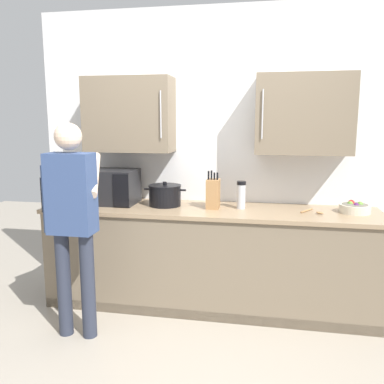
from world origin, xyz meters
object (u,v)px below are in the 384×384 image
(stock_pot, at_px, (165,195))
(person_figure, at_px, (72,213))
(thermos_flask, at_px, (241,195))
(microwave_oven, at_px, (106,187))
(wooden_spoon, at_px, (314,212))
(fruit_bowl, at_px, (355,208))
(knife_block, at_px, (213,194))

(stock_pot, xyz_separation_m, person_figure, (-0.53, -0.75, -0.01))
(person_figure, bearing_deg, thermos_flask, 31.58)
(microwave_oven, distance_m, stock_pot, 0.57)
(wooden_spoon, distance_m, person_figure, 1.96)
(fruit_bowl, bearing_deg, stock_pot, -179.33)
(fruit_bowl, bearing_deg, thermos_flask, -178.57)
(stock_pot, bearing_deg, thermos_flask, -0.38)
(knife_block, bearing_deg, microwave_oven, 178.57)
(microwave_oven, distance_m, knife_block, 1.01)
(knife_block, distance_m, thermos_flask, 0.25)
(wooden_spoon, relative_size, stock_pot, 0.51)
(fruit_bowl, bearing_deg, person_figure, -160.42)
(microwave_oven, relative_size, wooden_spoon, 3.54)
(wooden_spoon, bearing_deg, thermos_flask, 175.19)
(wooden_spoon, bearing_deg, person_figure, -159.18)
(microwave_oven, distance_m, person_figure, 0.75)
(microwave_oven, height_order, person_figure, person_figure)
(thermos_flask, bearing_deg, knife_block, -174.30)
(stock_pot, distance_m, person_figure, 0.92)
(microwave_oven, height_order, stock_pot, microwave_oven)
(thermos_flask, bearing_deg, stock_pot, 179.62)
(wooden_spoon, height_order, person_figure, person_figure)
(microwave_oven, xyz_separation_m, fruit_bowl, (2.21, 0.02, -0.12))
(thermos_flask, bearing_deg, wooden_spoon, -4.81)
(person_figure, bearing_deg, microwave_oven, 92.83)
(microwave_oven, relative_size, knife_block, 2.08)
(microwave_oven, bearing_deg, thermos_flask, -0.04)
(microwave_oven, relative_size, fruit_bowl, 2.75)
(wooden_spoon, height_order, thermos_flask, thermos_flask)
(wooden_spoon, height_order, fruit_bowl, fruit_bowl)
(fruit_bowl, height_order, stock_pot, stock_pot)
(knife_block, bearing_deg, fruit_bowl, 2.30)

